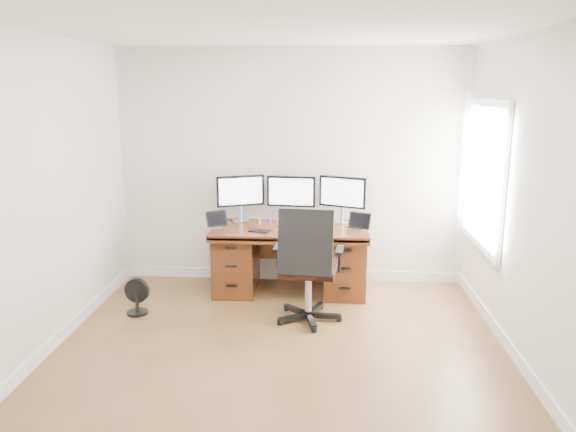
# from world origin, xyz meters

# --- Properties ---
(ground) EXTENTS (4.50, 4.50, 0.00)m
(ground) POSITION_xyz_m (0.00, 0.00, 0.00)
(ground) COLOR brown
(ground) RESTS_ON ground
(back_wall) EXTENTS (4.00, 0.10, 2.70)m
(back_wall) POSITION_xyz_m (0.00, 2.25, 1.35)
(back_wall) COLOR silver
(back_wall) RESTS_ON ground
(right_wall) EXTENTS (0.10, 4.50, 2.70)m
(right_wall) POSITION_xyz_m (2.00, 0.11, 1.35)
(right_wall) COLOR silver
(right_wall) RESTS_ON ground
(desk) EXTENTS (1.70, 0.80, 0.75)m
(desk) POSITION_xyz_m (0.00, 1.83, 0.40)
(desk) COLOR #532510
(desk) RESTS_ON ground
(office_chair) EXTENTS (0.69, 0.68, 1.17)m
(office_chair) POSITION_xyz_m (0.22, 0.99, 0.38)
(office_chair) COLOR black
(office_chair) RESTS_ON ground
(floor_fan) EXTENTS (0.26, 0.22, 0.37)m
(floor_fan) POSITION_xyz_m (-1.51, 1.08, 0.18)
(floor_fan) COLOR black
(floor_fan) RESTS_ON ground
(monitor_left) EXTENTS (0.52, 0.24, 0.53)m
(monitor_left) POSITION_xyz_m (-0.58, 2.07, 1.09)
(monitor_left) COLOR silver
(monitor_left) RESTS_ON desk
(monitor_center) EXTENTS (0.55, 0.16, 0.53)m
(monitor_center) POSITION_xyz_m (-0.00, 2.07, 1.09)
(monitor_center) COLOR silver
(monitor_center) RESTS_ON desk
(monitor_right) EXTENTS (0.52, 0.24, 0.53)m
(monitor_right) POSITION_xyz_m (0.58, 2.07, 1.09)
(monitor_right) COLOR silver
(monitor_right) RESTS_ON desk
(tablet_left) EXTENTS (0.24, 0.19, 0.19)m
(tablet_left) POSITION_xyz_m (-0.80, 1.75, 0.84)
(tablet_left) COLOR silver
(tablet_left) RESTS_ON desk
(tablet_right) EXTENTS (0.25, 0.16, 0.19)m
(tablet_right) POSITION_xyz_m (0.76, 1.75, 0.84)
(tablet_right) COLOR silver
(tablet_right) RESTS_ON desk
(keyboard) EXTENTS (0.29, 0.20, 0.01)m
(keyboard) POSITION_xyz_m (0.01, 1.63, 0.76)
(keyboard) COLOR white
(keyboard) RESTS_ON desk
(trackpad) EXTENTS (0.15, 0.15, 0.01)m
(trackpad) POSITION_xyz_m (0.30, 1.59, 0.76)
(trackpad) COLOR silver
(trackpad) RESTS_ON desk
(drawing_tablet) EXTENTS (0.24, 0.19, 0.01)m
(drawing_tablet) POSITION_xyz_m (-0.31, 1.62, 0.76)
(drawing_tablet) COLOR black
(drawing_tablet) RESTS_ON desk
(phone) EXTENTS (0.16, 0.10, 0.01)m
(phone) POSITION_xyz_m (-0.04, 1.80, 0.76)
(phone) COLOR black
(phone) RESTS_ON desk
(figurine_yellow) EXTENTS (0.03, 0.03, 0.07)m
(figurine_yellow) POSITION_xyz_m (-0.35, 1.95, 0.79)
(figurine_yellow) COLOR #DCBB6D
(figurine_yellow) RESTS_ON desk
(figurine_purple) EXTENTS (0.03, 0.03, 0.07)m
(figurine_purple) POSITION_xyz_m (-0.23, 1.95, 0.79)
(figurine_purple) COLOR #8B73D6
(figurine_purple) RESTS_ON desk
(figurine_orange) EXTENTS (0.03, 0.03, 0.07)m
(figurine_orange) POSITION_xyz_m (-0.14, 1.95, 0.79)
(figurine_orange) COLOR #F8C352
(figurine_orange) RESTS_ON desk
(figurine_blue) EXTENTS (0.03, 0.03, 0.07)m
(figurine_blue) POSITION_xyz_m (0.10, 1.95, 0.79)
(figurine_blue) COLOR #548ADE
(figurine_blue) RESTS_ON desk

